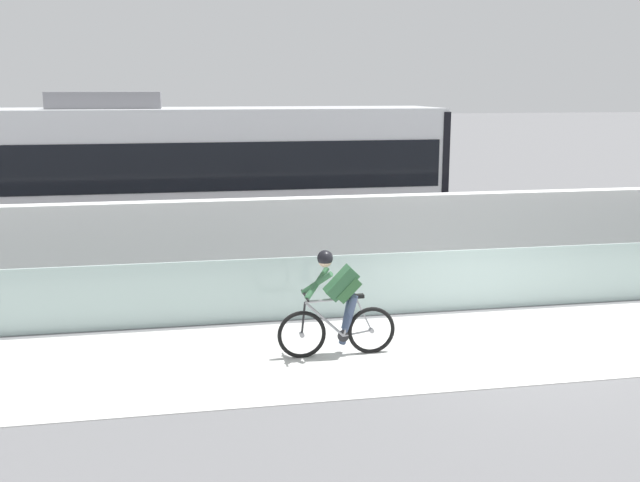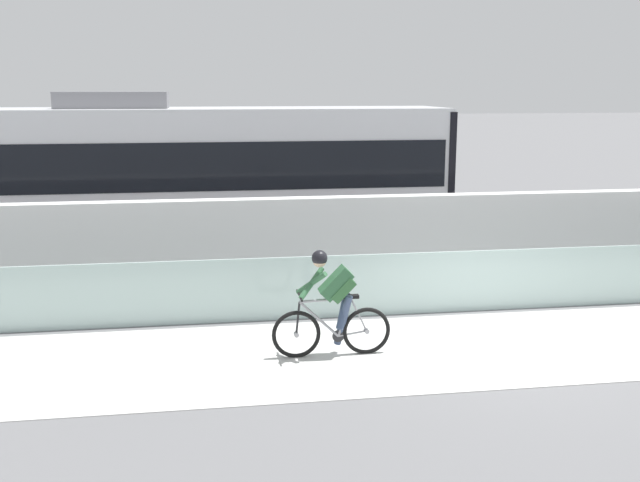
% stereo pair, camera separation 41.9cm
% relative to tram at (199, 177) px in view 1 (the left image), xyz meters
% --- Properties ---
extents(ground_plane, '(200.00, 200.00, 0.00)m').
position_rel_tram_xyz_m(ground_plane, '(4.48, -6.85, -1.89)').
color(ground_plane, slate).
extents(bike_path_deck, '(32.00, 3.20, 0.01)m').
position_rel_tram_xyz_m(bike_path_deck, '(4.48, -6.85, -1.89)').
color(bike_path_deck, silver).
rests_on(bike_path_deck, ground).
extents(glass_parapet, '(32.00, 0.05, 1.09)m').
position_rel_tram_xyz_m(glass_parapet, '(4.48, -5.00, -1.35)').
color(glass_parapet, '#ADC6C1').
rests_on(glass_parapet, ground).
extents(concrete_barrier_wall, '(32.00, 0.36, 1.84)m').
position_rel_tram_xyz_m(concrete_barrier_wall, '(4.48, -3.20, -0.97)').
color(concrete_barrier_wall, white).
rests_on(concrete_barrier_wall, ground).
extents(tram_rail_near, '(32.00, 0.08, 0.01)m').
position_rel_tram_xyz_m(tram_rail_near, '(4.48, -0.72, -1.89)').
color(tram_rail_near, '#595654').
rests_on(tram_rail_near, ground).
extents(tram_rail_far, '(32.00, 0.08, 0.01)m').
position_rel_tram_xyz_m(tram_rail_far, '(4.48, 0.72, -1.89)').
color(tram_rail_far, '#595654').
rests_on(tram_rail_far, ground).
extents(tram, '(11.06, 2.54, 3.81)m').
position_rel_tram_xyz_m(tram, '(0.00, 0.00, 0.00)').
color(tram, silver).
rests_on(tram, ground).
extents(cyclist_on_bike, '(1.77, 0.58, 1.61)m').
position_rel_tram_xyz_m(cyclist_on_bike, '(1.79, -6.85, -1.11)').
color(cyclist_on_bike, black).
rests_on(cyclist_on_bike, ground).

